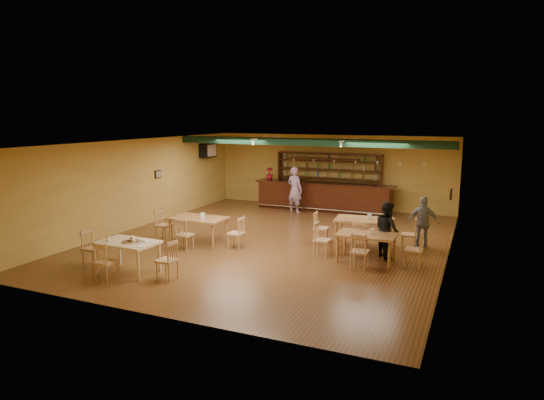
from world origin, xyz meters
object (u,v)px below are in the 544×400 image
at_px(dining_table_c, 199,231).
at_px(near_table, 128,257).
at_px(patron_right_a, 387,230).
at_px(dining_table_d, 366,248).
at_px(dining_table_b, 364,233).
at_px(bar_counter, 323,197).
at_px(patron_bar, 295,190).

bearing_deg(dining_table_c, near_table, -93.32).
height_order(dining_table_c, patron_right_a, patron_right_a).
bearing_deg(near_table, dining_table_d, 33.86).
relative_size(dining_table_b, patron_right_a, 1.08).
height_order(bar_counter, patron_bar, patron_bar).
bearing_deg(dining_table_d, bar_counter, 116.95).
height_order(dining_table_c, near_table, dining_table_c).
xyz_separation_m(dining_table_c, patron_bar, (0.93, 5.55, 0.50)).
distance_m(dining_table_d, near_table, 6.03).
height_order(dining_table_b, dining_table_c, dining_table_b).
xyz_separation_m(near_table, patron_right_a, (5.54, 3.81, 0.37)).
bearing_deg(bar_counter, dining_table_d, -63.13).
distance_m(bar_counter, near_table, 9.50).
xyz_separation_m(bar_counter, near_table, (-2.03, -9.28, -0.18)).
xyz_separation_m(dining_table_c, patron_right_a, (5.36, 0.90, 0.35)).
bearing_deg(patron_bar, dining_table_c, 97.36).
bearing_deg(patron_bar, patron_right_a, 150.51).
height_order(patron_bar, patron_right_a, patron_bar).
bearing_deg(patron_bar, dining_table_d, 144.16).
distance_m(dining_table_c, near_table, 2.91).
distance_m(dining_table_c, dining_table_d, 4.95).
height_order(near_table, patron_bar, patron_bar).
distance_m(bar_counter, dining_table_d, 6.85).
height_order(dining_table_c, dining_table_d, dining_table_c).
relative_size(dining_table_c, near_table, 1.13).
xyz_separation_m(dining_table_b, dining_table_d, (0.39, -1.43, -0.04)).
distance_m(dining_table_b, near_table, 6.61).
bearing_deg(dining_table_b, dining_table_c, -164.72).
xyz_separation_m(bar_counter, dining_table_d, (3.09, -6.10, -0.19)).
bearing_deg(near_table, dining_table_c, 88.55).
height_order(dining_table_b, patron_right_a, patron_right_a).
xyz_separation_m(bar_counter, dining_table_c, (-1.85, -6.37, -0.16)).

